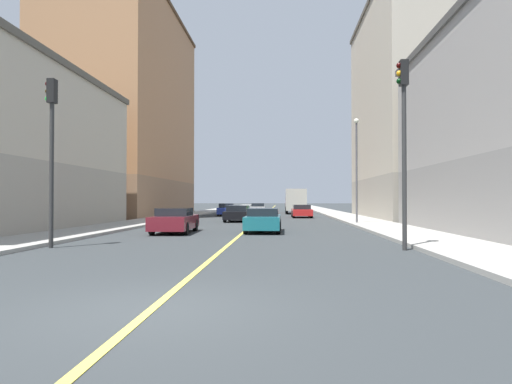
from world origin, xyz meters
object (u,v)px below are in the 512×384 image
traffic_light_right_near (51,139)px  box_truck (296,201)px  building_left_mid (423,110)px  car_silver (258,208)px  car_maroon (175,221)px  car_green (293,206)px  car_black (238,214)px  building_right_midblock (127,112)px  street_lamp_left_near (357,160)px  car_red (302,211)px  car_teal (263,220)px  traffic_light_left_near (404,129)px  car_blue (227,210)px

traffic_light_right_near → box_truck: size_ratio=0.79×
building_left_mid → car_silver: bearing=138.4°
car_maroon → car_green: bearing=81.6°
car_maroon → car_black: bearing=79.9°
building_right_midblock → street_lamp_left_near: 29.52m
car_red → car_teal: size_ratio=1.00×
building_left_mid → car_silver: (-16.56, 14.73, -9.62)m
traffic_light_right_near → car_black: bearing=75.9°
car_maroon → car_teal: bearing=10.7°
traffic_light_left_near → traffic_light_right_near: bearing=-180.0°
traffic_light_left_near → car_red: bearing=94.8°
car_teal → box_truck: box_truck is taller
car_black → car_green: car_green is taller
traffic_light_right_near → car_red: traffic_light_right_near is taller
traffic_light_left_near → car_silver: (-7.48, 41.72, -3.65)m
building_left_mid → box_truck: size_ratio=2.58×
building_left_mid → car_teal: size_ratio=4.50×
traffic_light_right_near → street_lamp_left_near: (13.88, 16.16, 0.60)m
car_black → box_truck: size_ratio=0.52×
box_truck → car_red: bearing=-88.8°
car_silver → street_lamp_left_near: bearing=-71.6°
car_teal → car_green: size_ratio=0.99×
building_left_mid → car_black: 20.84m
car_blue → car_maroon: car_blue is taller
traffic_light_right_near → traffic_light_left_near: bearing=0.0°
car_silver → car_red: size_ratio=0.90×
building_left_mid → car_teal: bearing=-127.9°
building_left_mid → car_maroon: 28.91m
box_truck → car_silver: bearing=163.1°
car_black → car_maroon: car_maroon is taller
traffic_light_left_near → car_green: bearing=92.4°
car_black → car_blue: 13.22m
street_lamp_left_near → traffic_light_left_near: bearing=-93.6°
building_right_midblock → car_green: size_ratio=5.37×
car_silver → car_blue: (-2.97, -9.01, 0.00)m
traffic_light_left_near → car_black: traffic_light_left_near is taller
traffic_light_left_near → traffic_light_right_near: 12.86m
car_silver → car_teal: size_ratio=0.90×
car_teal → box_truck: bearing=85.1°
car_blue → car_maroon: (0.38, -25.12, -0.00)m
building_right_midblock → car_maroon: bearing=-65.3°
traffic_light_right_near → car_red: 30.41m
building_right_midblock → car_silver: size_ratio=6.00×
box_truck → building_right_midblock: bearing=-160.3°
car_maroon → traffic_light_right_near: bearing=-110.2°
car_green → building_right_midblock: bearing=-127.3°
street_lamp_left_near → car_maroon: 14.57m
car_black → car_red: (5.52, 8.62, -0.03)m
traffic_light_right_near → car_maroon: (2.79, 7.59, -3.39)m
building_left_mid → box_truck: 19.70m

